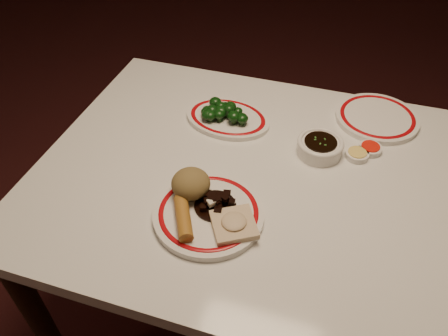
% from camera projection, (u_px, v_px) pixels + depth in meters
% --- Properties ---
extents(ground, '(7.00, 7.00, 0.00)m').
position_uv_depth(ground, '(253.00, 317.00, 1.65)').
color(ground, black).
rests_on(ground, ground).
extents(dining_table, '(1.20, 0.90, 0.75)m').
position_uv_depth(dining_table, '(264.00, 199.00, 1.20)').
color(dining_table, white).
rests_on(dining_table, ground).
extents(main_plate, '(0.26, 0.26, 0.02)m').
position_uv_depth(main_plate, '(209.00, 214.00, 1.02)').
color(main_plate, white).
rests_on(main_plate, dining_table).
extents(rice_mound, '(0.09, 0.09, 0.07)m').
position_uv_depth(rice_mound, '(191.00, 184.00, 1.04)').
color(rice_mound, olive).
rests_on(rice_mound, main_plate).
extents(spring_roll, '(0.09, 0.12, 0.03)m').
position_uv_depth(spring_roll, '(183.00, 218.00, 0.98)').
color(spring_roll, '#AF772B').
rests_on(spring_roll, main_plate).
extents(fried_wonton, '(0.13, 0.13, 0.03)m').
position_uv_depth(fried_wonton, '(234.00, 224.00, 0.98)').
color(fried_wonton, beige).
rests_on(fried_wonton, main_plate).
extents(stirfry_heap, '(0.10, 0.10, 0.03)m').
position_uv_depth(stirfry_heap, '(215.00, 202.00, 1.02)').
color(stirfry_heap, black).
rests_on(stirfry_heap, main_plate).
extents(broccoli_plate, '(0.28, 0.25, 0.02)m').
position_uv_depth(broccoli_plate, '(228.00, 118.00, 1.30)').
color(broccoli_plate, white).
rests_on(broccoli_plate, dining_table).
extents(broccoli_pile, '(0.15, 0.11, 0.05)m').
position_uv_depth(broccoli_pile, '(224.00, 112.00, 1.27)').
color(broccoli_pile, '#23471C').
rests_on(broccoli_pile, broccoli_plate).
extents(soy_bowl, '(0.12, 0.12, 0.04)m').
position_uv_depth(soy_bowl, '(320.00, 147.00, 1.18)').
color(soy_bowl, white).
rests_on(soy_bowl, dining_table).
extents(sweet_sour_dish, '(0.06, 0.06, 0.02)m').
position_uv_depth(sweet_sour_dish, '(370.00, 149.00, 1.20)').
color(sweet_sour_dish, white).
rests_on(sweet_sour_dish, dining_table).
extents(mustard_dish, '(0.06, 0.06, 0.02)m').
position_uv_depth(mustard_dish, '(357.00, 154.00, 1.18)').
color(mustard_dish, white).
rests_on(mustard_dish, dining_table).
extents(far_plate, '(0.31, 0.31, 0.02)m').
position_uv_depth(far_plate, '(377.00, 118.00, 1.30)').
color(far_plate, white).
rests_on(far_plate, dining_table).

